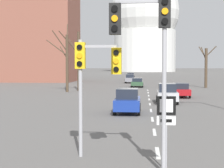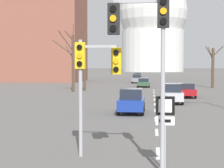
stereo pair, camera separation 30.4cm
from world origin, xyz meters
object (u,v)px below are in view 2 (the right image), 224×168
Objects in this scene: sedan_near_right at (131,101)px; traffic_signal_near_left at (93,69)px; route_sign_post at (165,119)px; sedan_distant_centre at (138,76)px; sedan_mid_centre at (144,82)px; sedan_far_right at (137,79)px; sedan_far_left at (186,90)px; sedan_near_left at (172,94)px; traffic_signal_centre_tall at (146,37)px.

traffic_signal_near_left is at bearing -93.22° from sedan_near_right.
sedan_distant_centre is (-3.68, 74.31, -0.84)m from route_sign_post.
route_sign_post is 45.58m from sedan_mid_centre.
route_sign_post is 58.59m from sedan_far_right.
sedan_far_left is at bearing -74.75° from sedan_mid_centre.
sedan_near_right is at bearing -110.07° from sedan_far_left.
sedan_far_right is (-0.73, 56.88, -2.40)m from traffic_signal_near_left.
sedan_distant_centre is (-1.84, 60.11, -0.03)m from sedan_near_right.
sedan_near_right is (0.71, 12.59, -2.38)m from traffic_signal_near_left.
sedan_near_right is (-3.20, -7.17, -0.01)m from sedan_near_left.
route_sign_post is at bearing -93.62° from sedan_near_left.
traffic_signal_near_left reaches higher than sedan_near_right.
sedan_far_left is at bearing 69.93° from sedan_near_right.
sedan_mid_centre is at bearing 91.37° from traffic_signal_centre_tall.
traffic_signal_near_left is at bearing -89.26° from sedan_far_right.
sedan_near_left reaches higher than sedan_near_right.
sedan_near_right is at bearing -88.14° from sedan_far_right.
traffic_signal_near_left is 1.03× the size of sedan_near_left.
traffic_signal_centre_tall reaches higher than sedan_far_left.
traffic_signal_centre_tall reaches higher than route_sign_post.
sedan_near_left is 7.85m from sedan_near_right.
sedan_far_right is (-4.64, 37.12, -0.03)m from sedan_near_left.
sedan_near_right is at bearing -88.25° from sedan_distant_centre.
traffic_signal_near_left is 0.99× the size of sedan_distant_centre.
sedan_far_right is (-2.68, 58.78, -3.39)m from traffic_signal_centre_tall.
traffic_signal_near_left is 56.93m from sedan_far_right.
route_sign_post is (2.55, -1.62, -1.57)m from traffic_signal_near_left.
route_sign_post reaches higher than sedan_mid_centre.
sedan_distant_centre is at bearing 93.96° from sedan_mid_centre.
traffic_signal_near_left reaches higher than route_sign_post.
sedan_far_right is at bearing -88.55° from sedan_distant_centre.
sedan_near_left is (1.95, 21.66, -3.36)m from traffic_signal_centre_tall.
sedan_near_right is at bearing 97.40° from route_sign_post.
sedan_mid_centre is at bearing 97.18° from sedan_near_left.
sedan_far_right is at bearing 91.86° from sedan_near_right.
sedan_far_left is (4.83, -17.70, 0.05)m from sedan_mid_centre.
sedan_near_left is at bearing 86.38° from route_sign_post.
sedan_distant_centre is at bearing 92.37° from traffic_signal_centre_tall.
sedan_far_left is 1.04× the size of sedan_distant_centre.
sedan_near_left is 37.41m from sedan_far_right.
sedan_mid_centre is at bearing 92.13° from route_sign_post.
sedan_distant_centre is at bearing 95.43° from sedan_near_left.
sedan_distant_centre is (-1.13, 72.70, -2.41)m from traffic_signal_near_left.
sedan_near_left reaches higher than sedan_far_left.
sedan_far_right is (-1.44, 44.29, -0.02)m from sedan_near_right.
traffic_signal_centre_tall is 22.01m from sedan_near_left.
traffic_signal_near_left is 1.10× the size of sedan_near_right.
sedan_mid_centre is 28.85m from sedan_distant_centre.
traffic_signal_centre_tall is 1.32× the size of sedan_mid_centre.
sedan_near_left is (3.90, 19.76, -2.37)m from traffic_signal_near_left.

